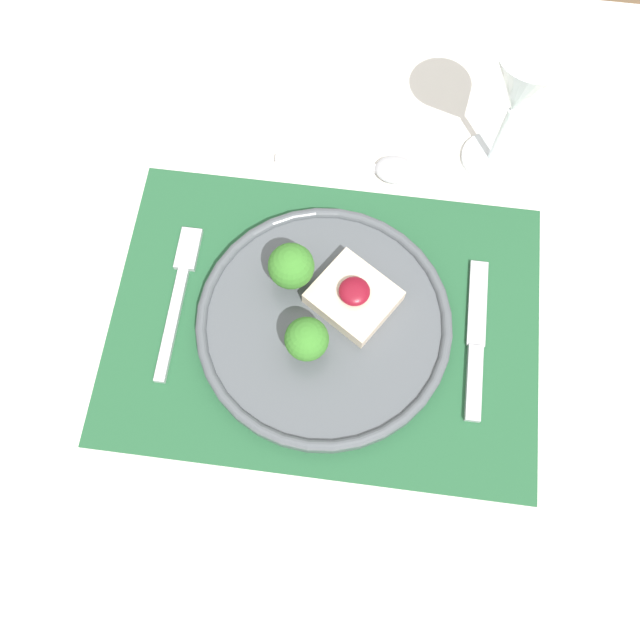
{
  "coord_description": "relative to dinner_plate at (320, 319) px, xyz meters",
  "views": [
    {
      "loc": [
        0.02,
        -0.23,
        1.42
      ],
      "look_at": [
        -0.0,
        -0.01,
        0.79
      ],
      "focal_mm": 35.0,
      "sensor_mm": 36.0,
      "label": 1
    }
  ],
  "objects": [
    {
      "name": "placemat",
      "position": [
        0.0,
        0.0,
        -0.02
      ],
      "size": [
        0.47,
        0.34,
        0.0
      ],
      "primitive_type": "cube",
      "color": "#235633",
      "rests_on": "dining_table"
    },
    {
      "name": "dining_table",
      "position": [
        0.0,
        0.0,
        -0.13
      ],
      "size": [
        1.11,
        1.02,
        0.77
      ],
      "color": "white",
      "rests_on": "ground_plane"
    },
    {
      "name": "dinner_plate",
      "position": [
        0.0,
        0.0,
        0.0
      ],
      "size": [
        0.28,
        0.28,
        0.08
      ],
      "color": "#4C5156",
      "rests_on": "placemat"
    },
    {
      "name": "ground_plane",
      "position": [
        0.0,
        0.0,
        -0.79
      ],
      "size": [
        8.0,
        8.0,
        0.0
      ],
      "primitive_type": "plane",
      "color": "brown"
    },
    {
      "name": "fork",
      "position": [
        -0.16,
        0.02,
        -0.01
      ],
      "size": [
        0.02,
        0.18,
        0.01
      ],
      "rotation": [
        0.0,
        0.0,
        0.01
      ],
      "color": "#B2B2B7",
      "rests_on": "placemat"
    },
    {
      "name": "wine_glass_near",
      "position": [
        0.18,
        0.24,
        0.11
      ],
      "size": [
        0.08,
        0.08,
        0.18
      ],
      "color": "white",
      "rests_on": "dining_table"
    },
    {
      "name": "spoon",
      "position": [
        0.04,
        0.21,
        -0.01
      ],
      "size": [
        0.17,
        0.04,
        0.01
      ],
      "rotation": [
        0.0,
        0.0,
        0.0
      ],
      "color": "#B2B2B7",
      "rests_on": "dining_table"
    },
    {
      "name": "knife",
      "position": [
        0.17,
        -0.01,
        -0.01
      ],
      "size": [
        0.02,
        0.18,
        0.01
      ],
      "rotation": [
        0.0,
        0.0,
        0.01
      ],
      "color": "#B2B2B7",
      "rests_on": "placemat"
    }
  ]
}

